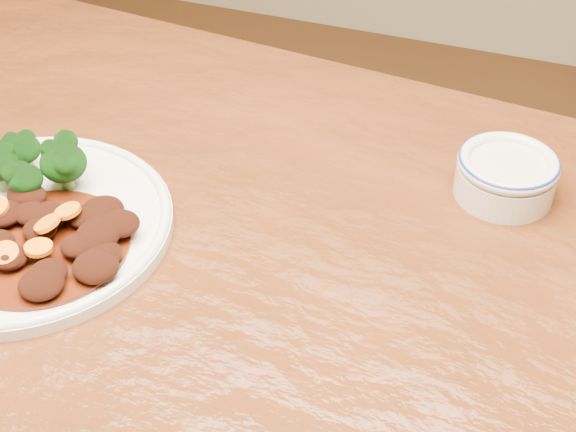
% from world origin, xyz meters
% --- Properties ---
extents(dining_table, '(1.58, 1.05, 0.75)m').
position_xyz_m(dining_table, '(-0.00, 0.00, 0.67)').
color(dining_table, '#5A260F').
rests_on(dining_table, ground).
extents(dinner_plate, '(0.30, 0.30, 0.02)m').
position_xyz_m(dinner_plate, '(-0.23, 0.01, 0.76)').
color(dinner_plate, silver).
rests_on(dinner_plate, dining_table).
extents(broccoli_florets, '(0.16, 0.10, 0.05)m').
position_xyz_m(broccoli_florets, '(-0.27, 0.06, 0.79)').
color(broccoli_florets, '#70974E').
rests_on(broccoli_florets, dinner_plate).
extents(mince_stew, '(0.18, 0.17, 0.03)m').
position_xyz_m(mince_stew, '(-0.18, -0.01, 0.78)').
color(mince_stew, '#4E1708').
rests_on(mince_stew, dinner_plate).
extents(dip_bowl, '(0.11, 0.11, 0.05)m').
position_xyz_m(dip_bowl, '(0.22, 0.24, 0.78)').
color(dip_bowl, beige).
rests_on(dip_bowl, dining_table).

